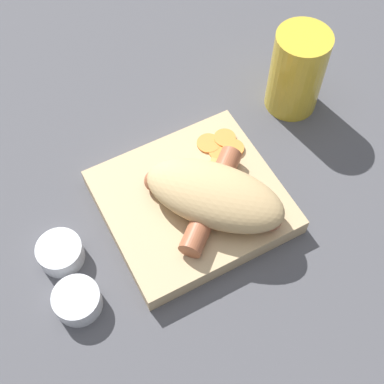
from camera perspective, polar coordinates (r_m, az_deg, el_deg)
The scene contains 8 objects.
ground_plane at distance 0.67m, azimuth 0.00°, elevation -1.61°, with size 3.00×3.00×0.00m, color #4C4C51.
food_tray at distance 0.66m, azimuth 0.00°, elevation -1.04°, with size 0.21×0.19×0.03m.
bread_roll at distance 0.62m, azimuth 2.43°, elevation -0.33°, with size 0.17×0.18×0.05m.
sausage at distance 0.63m, azimuth 2.10°, elevation -0.85°, with size 0.13×0.14×0.03m.
pickled_veggies at distance 0.68m, azimuth 3.28°, elevation 4.81°, with size 0.06×0.07×0.00m.
condiment_cup_near at distance 0.65m, azimuth -13.82°, elevation -6.37°, with size 0.05×0.05×0.03m.
condiment_cup_far at distance 0.62m, azimuth -12.10°, elevation -11.31°, with size 0.05×0.05×0.03m.
drink_glass at distance 0.74m, azimuth 11.11°, elevation 12.48°, with size 0.07×0.07×0.12m.
Camera 1 is at (0.15, 0.29, 0.58)m, focal length 50.00 mm.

